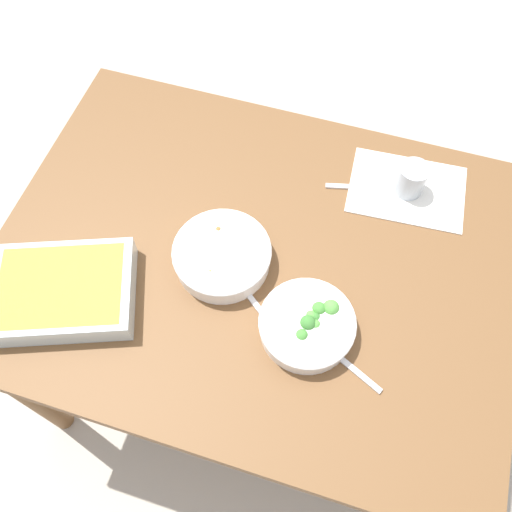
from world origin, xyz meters
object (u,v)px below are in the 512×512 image
at_px(stew_bowl, 222,255).
at_px(broccoli_bowl, 307,325).
at_px(spoon_by_stew, 248,294).
at_px(spoon_spare, 372,187).
at_px(spoon_by_broccoli, 337,355).
at_px(drink_cup, 410,181).
at_px(baking_dish, 63,291).

height_order(stew_bowl, broccoli_bowl, broccoli_bowl).
xyz_separation_m(spoon_by_stew, spoon_spare, (-0.20, -0.37, 0.00)).
relative_size(stew_bowl, spoon_by_broccoli, 1.34).
relative_size(broccoli_bowl, drink_cup, 2.42).
distance_m(spoon_by_stew, spoon_by_broccoli, 0.24).
xyz_separation_m(stew_bowl, broccoli_bowl, (-0.22, 0.10, -0.00)).
distance_m(broccoli_bowl, drink_cup, 0.45).
bearing_deg(stew_bowl, drink_cup, -138.61).
xyz_separation_m(broccoli_bowl, spoon_spare, (-0.06, -0.41, -0.03)).
distance_m(drink_cup, spoon_by_stew, 0.48).
xyz_separation_m(spoon_by_stew, spoon_by_broccoli, (-0.22, 0.08, 0.00)).
distance_m(spoon_by_stew, spoon_spare, 0.42).
bearing_deg(stew_bowl, broccoli_bowl, 155.17).
distance_m(broccoli_bowl, baking_dish, 0.53).
bearing_deg(broccoli_bowl, spoon_by_broccoli, 154.02).
bearing_deg(spoon_spare, spoon_by_stew, 60.83).
bearing_deg(baking_dish, spoon_spare, -140.07).
bearing_deg(drink_cup, spoon_by_stew, 53.29).
relative_size(drink_cup, spoon_spare, 0.49).
relative_size(drink_cup, spoon_by_stew, 0.57).
bearing_deg(broccoli_bowl, baking_dish, 8.81).
relative_size(broccoli_bowl, spoon_by_stew, 1.37).
distance_m(drink_cup, spoon_spare, 0.09).
distance_m(stew_bowl, baking_dish, 0.35).
distance_m(baking_dish, drink_cup, 0.84).
distance_m(baking_dish, spoon_by_broccoli, 0.60).
bearing_deg(stew_bowl, spoon_spare, -133.11).
height_order(baking_dish, drink_cup, drink_cup).
height_order(baking_dish, spoon_by_stew, baking_dish).
relative_size(baking_dish, spoon_by_broccoli, 2.15).
distance_m(spoon_by_broccoli, spoon_spare, 0.45).
distance_m(stew_bowl, spoon_by_stew, 0.10).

